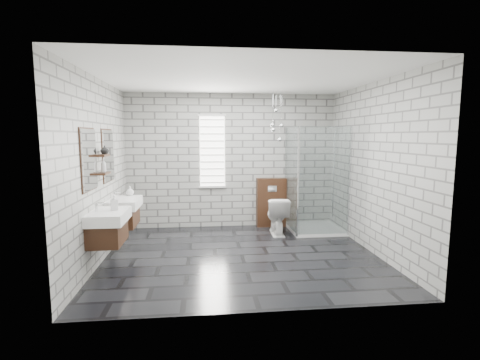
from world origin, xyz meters
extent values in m
cube|color=black|center=(0.00, 0.00, -0.01)|extent=(4.20, 3.60, 0.02)
cube|color=white|center=(0.00, 0.00, 2.71)|extent=(4.20, 3.60, 0.02)
cube|color=#A6A6A1|center=(0.00, 1.81, 1.35)|extent=(4.20, 0.02, 2.70)
cube|color=#A6A6A1|center=(0.00, -1.81, 1.35)|extent=(4.20, 0.02, 2.70)
cube|color=#A6A6A1|center=(-2.11, 0.00, 1.35)|extent=(0.02, 3.60, 2.70)
cube|color=#A6A6A1|center=(2.11, 0.00, 1.35)|extent=(0.02, 3.60, 2.70)
cube|color=#391F11|center=(-1.89, -0.48, 0.55)|extent=(0.42, 0.62, 0.30)
cube|color=silver|center=(-1.69, -0.48, 0.58)|extent=(0.02, 0.35, 0.01)
cube|color=white|center=(-1.87, -0.48, 0.77)|extent=(0.47, 0.70, 0.15)
cylinder|color=silver|center=(-2.02, -0.48, 0.91)|extent=(0.04, 0.04, 0.12)
cylinder|color=silver|center=(-1.97, -0.48, 0.96)|extent=(0.10, 0.02, 0.02)
cube|color=white|center=(-2.08, -0.48, 1.55)|extent=(0.03, 0.55, 0.80)
cube|color=#391F11|center=(-2.09, -0.48, 1.55)|extent=(0.01, 0.59, 0.84)
cube|color=#391F11|center=(-1.89, 0.46, 0.55)|extent=(0.42, 0.62, 0.30)
cube|color=silver|center=(-1.69, 0.46, 0.58)|extent=(0.02, 0.35, 0.01)
cube|color=white|center=(-1.87, 0.46, 0.77)|extent=(0.47, 0.70, 0.15)
cylinder|color=silver|center=(-2.02, 0.46, 0.91)|extent=(0.04, 0.04, 0.12)
cylinder|color=silver|center=(-1.97, 0.46, 0.96)|extent=(0.10, 0.02, 0.02)
cube|color=white|center=(-2.08, 0.46, 1.55)|extent=(0.03, 0.55, 0.80)
cube|color=#391F11|center=(-2.09, 0.46, 1.55)|extent=(0.01, 0.59, 0.84)
cube|color=#391F11|center=(-2.03, -0.05, 1.32)|extent=(0.14, 0.30, 0.03)
cube|color=#391F11|center=(-2.03, -0.05, 1.58)|extent=(0.14, 0.30, 0.03)
cube|color=white|center=(-0.40, 1.79, 1.55)|extent=(0.50, 0.02, 1.40)
cube|color=silver|center=(-0.40, 1.77, 2.27)|extent=(0.56, 0.04, 0.04)
cube|color=silver|center=(-0.40, 1.77, 0.83)|extent=(0.56, 0.04, 0.04)
cube|color=silver|center=(-0.40, 1.77, 0.92)|extent=(0.48, 0.01, 0.02)
cube|color=silver|center=(-0.40, 1.77, 1.06)|extent=(0.48, 0.01, 0.02)
cube|color=silver|center=(-0.40, 1.77, 1.20)|extent=(0.48, 0.01, 0.02)
cube|color=silver|center=(-0.40, 1.77, 1.34)|extent=(0.48, 0.01, 0.02)
cube|color=silver|center=(-0.40, 1.77, 1.48)|extent=(0.48, 0.01, 0.02)
cube|color=silver|center=(-0.40, 1.77, 1.62)|extent=(0.48, 0.01, 0.02)
cube|color=silver|center=(-0.40, 1.77, 1.76)|extent=(0.48, 0.01, 0.02)
cube|color=silver|center=(-0.40, 1.77, 1.90)|extent=(0.48, 0.01, 0.02)
cube|color=silver|center=(-0.40, 1.77, 2.04)|extent=(0.48, 0.01, 0.03)
cube|color=silver|center=(-0.40, 1.77, 2.18)|extent=(0.48, 0.01, 0.03)
cube|color=#391F11|center=(0.80, 1.70, 0.50)|extent=(0.60, 0.20, 1.00)
cube|color=silver|center=(0.80, 1.60, 0.80)|extent=(0.18, 0.01, 0.12)
cube|color=white|center=(1.60, 1.30, 0.03)|extent=(1.00, 1.00, 0.06)
cube|color=silver|center=(1.60, 0.81, 1.03)|extent=(1.00, 0.01, 2.00)
cube|color=silver|center=(1.11, 1.30, 1.03)|extent=(0.01, 1.00, 2.00)
cube|color=silver|center=(1.11, 0.81, 1.03)|extent=(0.03, 0.03, 2.00)
cube|color=silver|center=(2.08, 0.81, 1.03)|extent=(0.03, 0.03, 2.00)
cylinder|color=silver|center=(2.04, 1.50, 1.10)|extent=(0.02, 0.02, 1.80)
cylinder|color=silver|center=(1.96, 1.50, 2.02)|extent=(0.14, 0.14, 0.02)
sphere|color=silver|center=(0.74, 1.28, 1.97)|extent=(0.09, 0.09, 0.09)
cylinder|color=silver|center=(0.74, 1.28, 2.36)|extent=(0.01, 0.01, 0.68)
sphere|color=silver|center=(0.89, 1.36, 1.79)|extent=(0.09, 0.09, 0.09)
cylinder|color=silver|center=(0.89, 1.36, 2.27)|extent=(0.01, 0.01, 0.86)
sphere|color=silver|center=(0.81, 1.41, 2.35)|extent=(0.09, 0.09, 0.09)
cylinder|color=silver|center=(0.81, 1.41, 2.55)|extent=(0.01, 0.01, 0.31)
sphere|color=silver|center=(0.75, 1.42, 2.07)|extent=(0.09, 0.09, 0.09)
cylinder|color=silver|center=(0.75, 1.42, 2.41)|extent=(0.01, 0.01, 0.58)
sphere|color=silver|center=(0.92, 1.40, 2.06)|extent=(0.09, 0.09, 0.09)
cylinder|color=silver|center=(0.92, 1.40, 2.40)|extent=(0.01, 0.01, 0.60)
imported|color=white|center=(0.80, 1.13, 0.36)|extent=(0.43, 0.72, 0.71)
imported|color=#B2B2B2|center=(-1.80, -0.40, 0.95)|extent=(0.12, 0.12, 0.21)
imported|color=#B2B2B2|center=(-1.83, 0.78, 0.93)|extent=(0.16, 0.16, 0.16)
imported|color=#B2B2B2|center=(-2.02, -0.05, 1.44)|extent=(0.09, 0.09, 0.20)
imported|color=#B2B2B2|center=(-2.02, 0.05, 1.66)|extent=(0.13, 0.13, 0.12)
camera|label=1|loc=(-0.57, -5.24, 1.86)|focal=26.00mm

